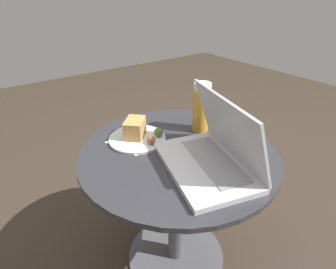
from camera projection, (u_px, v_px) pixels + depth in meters
ground_plane at (176, 255)px, 1.19m from camera, size 6.00×6.00×0.00m
table at (177, 187)px, 0.99m from camera, size 0.69×0.69×0.57m
napkin at (138, 141)px, 0.96m from camera, size 0.16×0.11×0.00m
laptop at (213, 153)px, 0.81m from camera, size 0.39×0.31×0.23m
beer_glass at (201, 107)px, 0.99m from camera, size 0.06×0.06×0.19m
snack_plate at (138, 133)px, 0.96m from camera, size 0.21×0.21×0.08m
fork at (136, 145)px, 0.94m from camera, size 0.15×0.15×0.00m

